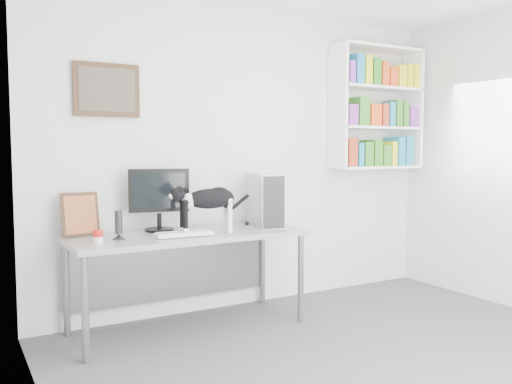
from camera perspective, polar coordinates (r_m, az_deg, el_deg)
room at (r=3.38m, az=16.00°, el=2.90°), size 4.01×4.01×2.70m
bookshelf at (r=5.69m, az=12.61°, el=8.62°), size 1.03×0.28×1.24m
wall_art at (r=4.49m, az=-15.43°, el=10.32°), size 0.52×0.04×0.42m
desk at (r=4.41m, az=-7.14°, el=-9.26°), size 1.86×0.74×0.77m
monitor at (r=4.42m, az=-10.17°, el=-0.78°), size 0.52×0.33×0.52m
keyboard at (r=4.17m, az=-7.64°, el=-4.40°), size 0.45×0.19×0.03m
pc_tower at (r=4.67m, az=0.94°, el=-0.85°), size 0.28×0.48×0.45m
speaker at (r=4.10m, az=-14.26°, el=-3.31°), size 0.12×0.12×0.22m
leaning_print at (r=4.33m, az=-18.03°, el=-2.18°), size 0.28×0.12×0.35m
soup_can at (r=3.95m, az=-16.28°, el=-4.58°), size 0.08×0.08×0.10m
cat at (r=4.24m, az=-5.06°, el=-1.92°), size 0.61×0.18×0.37m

